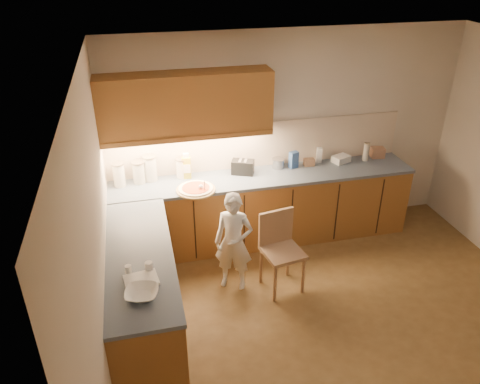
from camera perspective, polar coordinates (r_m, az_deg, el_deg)
The scene contains 24 objects.
room at distance 4.14m, azimuth 14.80°, elevation 1.82°, with size 4.54×4.50×2.62m.
l_counter at distance 5.48m, azimuth -1.37°, elevation -4.89°, with size 3.77×2.62×0.92m.
backsplash at distance 5.88m, azimuth 2.27°, elevation 5.79°, with size 3.75×0.02×0.58m, color beige.
upper_cabinets at distance 5.35m, azimuth -6.63°, elevation 10.59°, with size 1.95×0.36×0.73m.
pizza_on_board at distance 5.40m, azimuth -5.39°, elevation 0.36°, with size 0.45×0.45×0.18m.
child at distance 5.09m, azimuth -0.78°, elevation -6.14°, with size 0.42×0.28×1.15m, color white.
wooden_chair at distance 5.15m, azimuth 4.89°, elevation -6.50°, with size 0.47×0.47×0.91m.
mixing_bowl at distance 3.93m, azimuth -11.89°, elevation -12.01°, with size 0.27×0.27×0.07m, color white.
canister_a at distance 5.60m, azimuth -14.54°, elevation 2.08°, with size 0.15×0.15×0.29m.
canister_b at distance 5.63m, azimuth -12.24°, elevation 2.39°, with size 0.16×0.16×0.27m.
canister_c at distance 5.66m, azimuth -10.91°, elevation 2.90°, with size 0.17×0.17×0.32m.
canister_d at distance 5.69m, azimuth -7.08°, elevation 2.99°, with size 0.15×0.15×0.25m.
oil_jug at distance 5.65m, azimuth -6.54°, elevation 3.08°, with size 0.12×0.09×0.32m.
toaster at distance 5.75m, azimuth 0.35°, elevation 3.06°, with size 0.31×0.25×0.18m.
steel_pot at distance 5.93m, azimuth 4.68°, elevation 3.53°, with size 0.16×0.16×0.12m.
blue_box at distance 5.93m, azimuth 6.56°, elevation 3.92°, with size 0.11×0.07×0.21m, color #34589C.
card_box_a at distance 6.04m, azimuth 8.42°, elevation 3.63°, with size 0.13×0.09×0.09m, color #977051.
white_bottle at distance 6.13m, azimuth 9.61°, elevation 4.45°, with size 0.07×0.07×0.20m, color silver.
flat_pack at distance 6.22m, azimuth 12.21°, elevation 3.96°, with size 0.22×0.15×0.09m, color silver.
tall_jar at distance 6.31m, azimuth 15.12°, elevation 4.77°, with size 0.08×0.08×0.24m.
card_box_b at distance 6.47m, azimuth 16.42°, elevation 4.64°, with size 0.17×0.13×0.13m, color #AA7A5B.
dough_cloth at distance 4.10m, azimuth -11.95°, elevation -10.44°, with size 0.28×0.22×0.02m, color white.
spice_jar_a at distance 4.19m, azimuth -13.46°, elevation -9.17°, with size 0.06×0.06×0.08m, color silver.
spice_jar_b at distance 4.18m, azimuth -11.05°, elevation -8.92°, with size 0.07×0.07×0.09m, color white.
Camera 1 is at (-1.86, -3.24, 3.45)m, focal length 35.00 mm.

